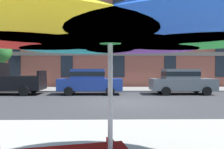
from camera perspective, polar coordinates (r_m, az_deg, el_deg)
The scene contains 7 objects.
ground_plane at distance 11.80m, azimuth 3.87°, elevation -7.21°, with size 120.00×120.00×0.00m, color #38383A.
sidewalk_far at distance 18.53m, azimuth 2.07°, elevation -3.86°, with size 56.00×3.60×0.12m, color gray.
apartment_building at distance 27.03m, azimuth 1.12°, elevation 11.30°, with size 43.73×12.08×12.80m.
pickup_black at distance 16.99m, azimuth -26.52°, elevation -1.23°, with size 5.10×2.12×2.20m.
sedan_blue at distance 15.40m, azimuth -5.82°, elevation -1.63°, with size 4.40×1.98×1.78m.
sedan_gray at distance 16.19m, azimuth 17.56°, elevation -1.54°, with size 4.40×1.98×1.78m.
patio_umbrella at distance 2.67m, azimuth -0.45°, elevation 12.02°, with size 3.72×3.46×2.52m.
Camera 1 is at (-1.00, -11.62, 1.78)m, focal length 35.20 mm.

